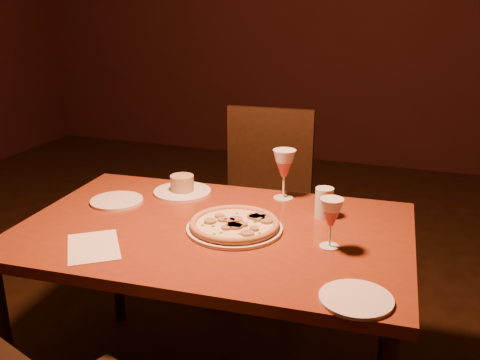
% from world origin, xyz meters
% --- Properties ---
extents(dining_table, '(1.40, 0.95, 0.72)m').
position_xyz_m(dining_table, '(0.19, 0.15, 0.66)').
color(dining_table, maroon).
rests_on(dining_table, floor).
extents(chair_far, '(0.49, 0.49, 0.95)m').
position_xyz_m(chair_far, '(0.10, 1.04, 0.53)').
color(chair_far, black).
rests_on(chair_far, floor).
extents(pizza_plate, '(0.33, 0.33, 0.04)m').
position_xyz_m(pizza_plate, '(0.27, 0.15, 0.74)').
color(pizza_plate, white).
rests_on(pizza_plate, dining_table).
extents(ramekin_saucer, '(0.23, 0.23, 0.07)m').
position_xyz_m(ramekin_saucer, '(-0.06, 0.43, 0.75)').
color(ramekin_saucer, white).
rests_on(ramekin_saucer, dining_table).
extents(wine_glass_far, '(0.09, 0.09, 0.20)m').
position_xyz_m(wine_glass_far, '(0.35, 0.50, 0.82)').
color(wine_glass_far, '#B5514B').
rests_on(wine_glass_far, dining_table).
extents(wine_glass_right, '(0.07, 0.07, 0.16)m').
position_xyz_m(wine_glass_right, '(0.60, 0.13, 0.80)').
color(wine_glass_right, '#B5514B').
rests_on(wine_glass_right, dining_table).
extents(water_tumbler, '(0.07, 0.07, 0.11)m').
position_xyz_m(water_tumbler, '(0.53, 0.37, 0.78)').
color(water_tumbler, silver).
rests_on(water_tumbler, dining_table).
extents(side_plate_left, '(0.20, 0.20, 0.01)m').
position_xyz_m(side_plate_left, '(-0.26, 0.25, 0.73)').
color(side_plate_left, white).
rests_on(side_plate_left, dining_table).
extents(side_plate_near, '(0.20, 0.20, 0.01)m').
position_xyz_m(side_plate_near, '(0.73, -0.17, 0.73)').
color(side_plate_near, white).
rests_on(side_plate_near, dining_table).
extents(menu_card, '(0.26, 0.28, 0.00)m').
position_xyz_m(menu_card, '(-0.11, -0.13, 0.72)').
color(menu_card, white).
rests_on(menu_card, dining_table).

